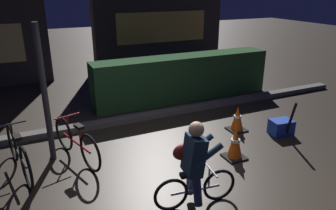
{
  "coord_description": "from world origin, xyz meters",
  "views": [
    {
      "loc": [
        -1.97,
        -4.09,
        2.83
      ],
      "look_at": [
        0.2,
        0.6,
        0.9
      ],
      "focal_mm": 34.17,
      "sensor_mm": 36.0,
      "label": 1
    }
  ],
  "objects_px": {
    "street_post": "(45,96)",
    "parked_bike_left_mid": "(19,153)",
    "closed_umbrella": "(291,120)",
    "blue_crate": "(281,127)",
    "cyclist": "(194,164)",
    "parked_bike_center_left": "(76,142)",
    "traffic_cone_near": "(235,143)",
    "traffic_cone_far": "(237,119)"
  },
  "relations": [
    {
      "from": "blue_crate",
      "to": "closed_umbrella",
      "type": "height_order",
      "value": "closed_umbrella"
    },
    {
      "from": "parked_bike_center_left",
      "to": "cyclist",
      "type": "bearing_deg",
      "value": -164.21
    },
    {
      "from": "parked_bike_left_mid",
      "to": "traffic_cone_near",
      "type": "relative_size",
      "value": 2.81
    },
    {
      "from": "street_post",
      "to": "blue_crate",
      "type": "distance_m",
      "value": 4.52
    },
    {
      "from": "traffic_cone_far",
      "to": "cyclist",
      "type": "distance_m",
      "value": 2.68
    },
    {
      "from": "parked_bike_left_mid",
      "to": "cyclist",
      "type": "height_order",
      "value": "cyclist"
    },
    {
      "from": "traffic_cone_far",
      "to": "traffic_cone_near",
      "type": "bearing_deg",
      "value": -128.2
    },
    {
      "from": "street_post",
      "to": "closed_umbrella",
      "type": "xyz_separation_m",
      "value": [
        4.28,
        -1.15,
        -0.76
      ]
    },
    {
      "from": "traffic_cone_far",
      "to": "parked_bike_left_mid",
      "type": "bearing_deg",
      "value": 178.22
    },
    {
      "from": "traffic_cone_near",
      "to": "blue_crate",
      "type": "distance_m",
      "value": 1.49
    },
    {
      "from": "parked_bike_center_left",
      "to": "blue_crate",
      "type": "distance_m",
      "value": 4.0
    },
    {
      "from": "parked_bike_center_left",
      "to": "traffic_cone_near",
      "type": "bearing_deg",
      "value": -130.5
    },
    {
      "from": "blue_crate",
      "to": "closed_umbrella",
      "type": "distance_m",
      "value": 0.36
    },
    {
      "from": "traffic_cone_far",
      "to": "blue_crate",
      "type": "xyz_separation_m",
      "value": [
        0.71,
        -0.52,
        -0.1
      ]
    },
    {
      "from": "cyclist",
      "to": "closed_umbrella",
      "type": "height_order",
      "value": "cyclist"
    },
    {
      "from": "cyclist",
      "to": "traffic_cone_near",
      "type": "bearing_deg",
      "value": 38.61
    },
    {
      "from": "parked_bike_left_mid",
      "to": "traffic_cone_near",
      "type": "xyz_separation_m",
      "value": [
        3.4,
        -1.05,
        -0.07
      ]
    },
    {
      "from": "closed_umbrella",
      "to": "parked_bike_left_mid",
      "type": "bearing_deg",
      "value": -75.96
    },
    {
      "from": "street_post",
      "to": "cyclist",
      "type": "xyz_separation_m",
      "value": [
        1.6,
        -2.11,
        -0.54
      ]
    },
    {
      "from": "blue_crate",
      "to": "street_post",
      "type": "bearing_deg",
      "value": 168.22
    },
    {
      "from": "street_post",
      "to": "cyclist",
      "type": "height_order",
      "value": "street_post"
    },
    {
      "from": "street_post",
      "to": "closed_umbrella",
      "type": "distance_m",
      "value": 4.49
    },
    {
      "from": "parked_bike_left_mid",
      "to": "cyclist",
      "type": "xyz_separation_m",
      "value": [
        2.12,
        -1.86,
        0.28
      ]
    },
    {
      "from": "blue_crate",
      "to": "cyclist",
      "type": "distance_m",
      "value": 3.01
    },
    {
      "from": "parked_bike_center_left",
      "to": "parked_bike_left_mid",
      "type": "bearing_deg",
      "value": 75.61
    },
    {
      "from": "street_post",
      "to": "blue_crate",
      "type": "xyz_separation_m",
      "value": [
        4.32,
        -0.9,
        -1.01
      ]
    },
    {
      "from": "blue_crate",
      "to": "closed_umbrella",
      "type": "xyz_separation_m",
      "value": [
        -0.04,
        -0.25,
        0.26
      ]
    },
    {
      "from": "traffic_cone_near",
      "to": "blue_crate",
      "type": "relative_size",
      "value": 1.32
    },
    {
      "from": "street_post",
      "to": "cyclist",
      "type": "relative_size",
      "value": 1.87
    },
    {
      "from": "cyclist",
      "to": "parked_bike_left_mid",
      "type": "bearing_deg",
      "value": 145.12
    },
    {
      "from": "street_post",
      "to": "traffic_cone_near",
      "type": "bearing_deg",
      "value": -24.26
    },
    {
      "from": "street_post",
      "to": "parked_bike_left_mid",
      "type": "height_order",
      "value": "street_post"
    },
    {
      "from": "traffic_cone_near",
      "to": "closed_umbrella",
      "type": "distance_m",
      "value": 1.41
    },
    {
      "from": "parked_bike_center_left",
      "to": "closed_umbrella",
      "type": "height_order",
      "value": "closed_umbrella"
    },
    {
      "from": "street_post",
      "to": "traffic_cone_far",
      "type": "relative_size",
      "value": 4.39
    },
    {
      "from": "street_post",
      "to": "cyclist",
      "type": "distance_m",
      "value": 2.7
    },
    {
      "from": "parked_bike_center_left",
      "to": "closed_umbrella",
      "type": "bearing_deg",
      "value": -120.53
    },
    {
      "from": "parked_bike_left_mid",
      "to": "parked_bike_center_left",
      "type": "xyz_separation_m",
      "value": [
        0.9,
        0.04,
        -0.01
      ]
    },
    {
      "from": "parked_bike_left_mid",
      "to": "cyclist",
      "type": "bearing_deg",
      "value": -141.88
    },
    {
      "from": "traffic_cone_near",
      "to": "cyclist",
      "type": "xyz_separation_m",
      "value": [
        -1.28,
        -0.81,
        0.35
      ]
    },
    {
      "from": "street_post",
      "to": "parked_bike_center_left",
      "type": "distance_m",
      "value": 0.93
    },
    {
      "from": "blue_crate",
      "to": "cyclist",
      "type": "bearing_deg",
      "value": -155.99
    }
  ]
}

